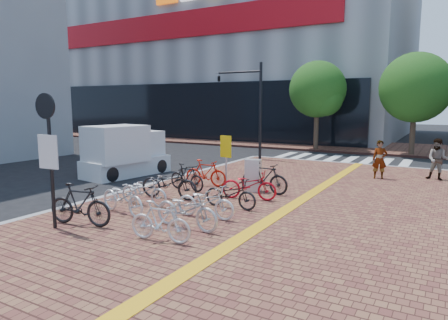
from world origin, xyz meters
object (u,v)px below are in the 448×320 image
Objects in this scene: bike_10 at (249,185)px; pedestrian_b at (438,159)px; yellow_sign at (226,151)px; bike_9 at (231,193)px; bike_3 at (169,183)px; bike_2 at (144,191)px; bike_11 at (264,178)px; bike_8 at (206,202)px; pedestrian_a at (380,160)px; traffic_light_pole at (241,93)px; bike_5 at (206,173)px; bike_1 at (123,197)px; bike_7 at (186,209)px; bike_6 at (160,222)px; notice_sign at (49,145)px; bike_4 at (187,177)px; utility_box at (253,175)px; box_truck at (125,152)px; bike_0 at (80,204)px.

pedestrian_b is at bearing -49.10° from bike_10.
bike_10 is at bearing -41.68° from yellow_sign.
bike_3 is at bearing 88.40° from bike_9.
bike_11 is at bearing -39.44° from bike_2.
bike_8 is 9.08m from pedestrian_a.
yellow_sign is (-4.87, -4.40, 0.52)m from pedestrian_a.
yellow_sign reaches higher than bike_10.
bike_3 is 10.78m from traffic_light_pole.
bike_3 is 1.19× the size of bike_9.
bike_5 is 0.31× the size of traffic_light_pole.
bike_2 is (-0.16, 1.08, -0.04)m from bike_1.
bike_7 is 1.03× the size of bike_10.
notice_sign is at bearing 94.06° from bike_6.
notice_sign is (-2.82, -2.70, 1.67)m from bike_8.
bike_9 is 11.64m from traffic_light_pole.
bike_11 is at bearing -6.83° from bike_8.
bike_5 is at bearing 15.58° from bike_6.
bike_2 is 1.01× the size of bike_9.
bike_4 is 0.89× the size of bike_10.
pedestrian_b is (5.21, 6.83, 0.37)m from bike_10.
bike_6 is 0.90× the size of bike_8.
bike_8 is at bearing 8.07° from bike_7.
yellow_sign is at bearing -18.42° from bike_4.
bike_6 is 0.82× the size of yellow_sign.
bike_7 is (2.35, -2.35, -0.03)m from bike_3.
bike_7 is at bearing -135.68° from bike_4.
bike_10 is at bearing -70.18° from utility_box.
pedestrian_b is at bearing 21.70° from box_truck.
traffic_light_pole is (-4.90, 10.05, 3.24)m from bike_9.
bike_8 is 4.51m from yellow_sign.
pedestrian_b is 8.75m from yellow_sign.
bike_9 is at bearing -108.72° from bike_4.
utility_box is (-5.64, -5.63, -0.28)m from pedestrian_b.
pedestrian_a reaches higher than bike_9.
utility_box is at bearing -32.74° from bike_2.
bike_4 is 8.16m from pedestrian_a.
bike_4 is at bearing 37.94° from bike_7.
bike_6 is 0.46× the size of notice_sign.
bike_9 is at bearing -48.09° from bike_0.
bike_2 is 3.44m from bike_6.
pedestrian_b is at bearing -10.99° from traffic_light_pole.
bike_6 is at bearing -116.89° from pedestrian_a.
bike_10 is 1.07m from bike_11.
bike_5 is at bearing -148.99° from pedestrian_a.
yellow_sign is at bearing -58.27° from bike_5.
bike_8 is at bearing -155.26° from bike_5.
utility_box is at bearing -15.91° from yellow_sign.
bike_1 is 3.14m from bike_9.
bike_9 is at bearing -123.90° from pedestrian_a.
yellow_sign is at bearing 9.05° from bike_6.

